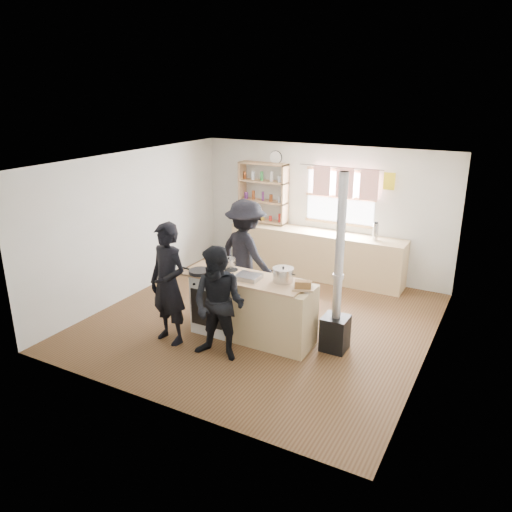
{
  "coord_description": "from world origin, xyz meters",
  "views": [
    {
      "loc": [
        3.32,
        -6.31,
        3.51
      ],
      "look_at": [
        -0.04,
        -0.1,
        1.1
      ],
      "focal_mm": 35.0,
      "sensor_mm": 36.0,
      "label": 1
    }
  ],
  "objects_px": {
    "skillet_greens": "(200,271)",
    "flue_heater": "(336,307)",
    "cooking_island": "(253,308)",
    "person_near_right": "(219,304)",
    "thermos": "(375,232)",
    "person_near_left": "(168,284)",
    "stockpot_stove": "(229,263)",
    "stockpot_counter": "(283,275)",
    "bread_board": "(303,286)",
    "roast_tray": "(248,277)",
    "person_far": "(246,254)"
  },
  "relations": [
    {
      "from": "cooking_island",
      "to": "thermos",
      "type": "bearing_deg",
      "value": 70.5
    },
    {
      "from": "roast_tray",
      "to": "flue_heater",
      "type": "relative_size",
      "value": 0.14
    },
    {
      "from": "skillet_greens",
      "to": "person_near_left",
      "type": "relative_size",
      "value": 0.2
    },
    {
      "from": "stockpot_counter",
      "to": "cooking_island",
      "type": "bearing_deg",
      "value": -166.65
    },
    {
      "from": "stockpot_counter",
      "to": "stockpot_stove",
      "type": "bearing_deg",
      "value": 172.94
    },
    {
      "from": "skillet_greens",
      "to": "person_near_right",
      "type": "distance_m",
      "value": 0.86
    },
    {
      "from": "thermos",
      "to": "person_near_right",
      "type": "bearing_deg",
      "value": -107.51
    },
    {
      "from": "stockpot_stove",
      "to": "bread_board",
      "type": "distance_m",
      "value": 1.33
    },
    {
      "from": "skillet_greens",
      "to": "flue_heater",
      "type": "relative_size",
      "value": 0.14
    },
    {
      "from": "roast_tray",
      "to": "skillet_greens",
      "type": "bearing_deg",
      "value": -169.07
    },
    {
      "from": "cooking_island",
      "to": "person_near_right",
      "type": "distance_m",
      "value": 0.79
    },
    {
      "from": "stockpot_stove",
      "to": "flue_heater",
      "type": "distance_m",
      "value": 1.74
    },
    {
      "from": "roast_tray",
      "to": "stockpot_counter",
      "type": "xyz_separation_m",
      "value": [
        0.47,
        0.15,
        0.06
      ]
    },
    {
      "from": "roast_tray",
      "to": "stockpot_stove",
      "type": "height_order",
      "value": "stockpot_stove"
    },
    {
      "from": "thermos",
      "to": "person_near_right",
      "type": "distance_m",
      "value": 3.66
    },
    {
      "from": "stockpot_counter",
      "to": "person_near_left",
      "type": "height_order",
      "value": "person_near_left"
    },
    {
      "from": "stockpot_stove",
      "to": "bread_board",
      "type": "relative_size",
      "value": 0.61
    },
    {
      "from": "thermos",
      "to": "bread_board",
      "type": "bearing_deg",
      "value": -93.99
    },
    {
      "from": "person_near_right",
      "to": "bread_board",
      "type": "bearing_deg",
      "value": 32.42
    },
    {
      "from": "thermos",
      "to": "person_far",
      "type": "height_order",
      "value": "person_far"
    },
    {
      "from": "bread_board",
      "to": "person_near_right",
      "type": "distance_m",
      "value": 1.15
    },
    {
      "from": "flue_heater",
      "to": "thermos",
      "type": "bearing_deg",
      "value": 94.49
    },
    {
      "from": "flue_heater",
      "to": "person_near_right",
      "type": "xyz_separation_m",
      "value": [
        -1.3,
        -0.95,
        0.13
      ]
    },
    {
      "from": "skillet_greens",
      "to": "bread_board",
      "type": "relative_size",
      "value": 1.03
    },
    {
      "from": "thermos",
      "to": "stockpot_counter",
      "type": "height_order",
      "value": "thermos"
    },
    {
      "from": "flue_heater",
      "to": "cooking_island",
      "type": "bearing_deg",
      "value": -168.49
    },
    {
      "from": "person_near_right",
      "to": "person_far",
      "type": "bearing_deg",
      "value": 103.26
    },
    {
      "from": "stockpot_counter",
      "to": "flue_heater",
      "type": "xyz_separation_m",
      "value": [
        0.75,
        0.14,
        -0.38
      ]
    },
    {
      "from": "stockpot_counter",
      "to": "bread_board",
      "type": "relative_size",
      "value": 0.89
    },
    {
      "from": "thermos",
      "to": "cooking_island",
      "type": "relative_size",
      "value": 0.16
    },
    {
      "from": "person_near_left",
      "to": "person_near_right",
      "type": "bearing_deg",
      "value": 5.7
    },
    {
      "from": "person_near_left",
      "to": "stockpot_stove",
      "type": "bearing_deg",
      "value": 71.36
    },
    {
      "from": "thermos",
      "to": "roast_tray",
      "type": "height_order",
      "value": "thermos"
    },
    {
      "from": "skillet_greens",
      "to": "flue_heater",
      "type": "xyz_separation_m",
      "value": [
        1.95,
        0.43,
        -0.31
      ]
    },
    {
      "from": "skillet_greens",
      "to": "person_far",
      "type": "distance_m",
      "value": 1.18
    },
    {
      "from": "thermos",
      "to": "skillet_greens",
      "type": "distance_m",
      "value": 3.44
    },
    {
      "from": "skillet_greens",
      "to": "stockpot_stove",
      "type": "distance_m",
      "value": 0.48
    },
    {
      "from": "bread_board",
      "to": "person_far",
      "type": "xyz_separation_m",
      "value": [
        -1.45,
        1.02,
        -0.08
      ]
    },
    {
      "from": "cooking_island",
      "to": "roast_tray",
      "type": "bearing_deg",
      "value": -133.49
    },
    {
      "from": "stockpot_stove",
      "to": "thermos",
      "type": "bearing_deg",
      "value": 59.43
    },
    {
      "from": "person_near_right",
      "to": "person_far",
      "type": "distance_m",
      "value": 1.79
    },
    {
      "from": "roast_tray",
      "to": "person_near_left",
      "type": "xyz_separation_m",
      "value": [
        -0.96,
        -0.6,
        -0.08
      ]
    },
    {
      "from": "cooking_island",
      "to": "bread_board",
      "type": "height_order",
      "value": "bread_board"
    },
    {
      "from": "thermos",
      "to": "person_far",
      "type": "xyz_separation_m",
      "value": [
        -1.65,
        -1.78,
        -0.15
      ]
    },
    {
      "from": "skillet_greens",
      "to": "roast_tray",
      "type": "xyz_separation_m",
      "value": [
        0.73,
        0.14,
        0.01
      ]
    },
    {
      "from": "thermos",
      "to": "cooking_island",
      "type": "distance_m",
      "value": 3.0
    },
    {
      "from": "cooking_island",
      "to": "skillet_greens",
      "type": "relative_size",
      "value": 5.73
    },
    {
      "from": "bread_board",
      "to": "roast_tray",
      "type": "bearing_deg",
      "value": -178.9
    },
    {
      "from": "skillet_greens",
      "to": "person_near_right",
      "type": "xyz_separation_m",
      "value": [
        0.66,
        -0.52,
        -0.17
      ]
    },
    {
      "from": "skillet_greens",
      "to": "flue_heater",
      "type": "distance_m",
      "value": 2.02
    }
  ]
}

